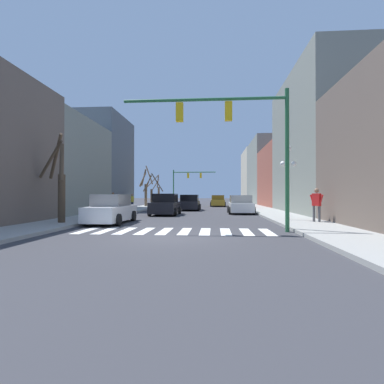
% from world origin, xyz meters
% --- Properties ---
extents(ground_plane, '(240.00, 240.00, 0.00)m').
position_xyz_m(ground_plane, '(0.00, 0.00, 0.00)').
color(ground_plane, '#38383D').
extents(sidewalk_left, '(2.89, 90.00, 0.15)m').
position_xyz_m(sidewalk_left, '(-6.64, 0.00, 0.07)').
color(sidewalk_left, '#9E9E99').
rests_on(sidewalk_left, ground_plane).
extents(sidewalk_right, '(2.89, 90.00, 0.15)m').
position_xyz_m(sidewalk_right, '(6.64, 0.00, 0.07)').
color(sidewalk_right, '#9E9E99').
rests_on(sidewalk_right, ground_plane).
extents(building_row_left, '(6.00, 30.72, 10.10)m').
position_xyz_m(building_row_left, '(-11.09, 10.06, 4.29)').
color(building_row_left, '#66564C').
rests_on(building_row_left, ground_plane).
extents(building_row_right, '(6.00, 66.84, 11.86)m').
position_xyz_m(building_row_right, '(11.09, 29.12, 5.09)').
color(building_row_right, '#66564C').
rests_on(building_row_right, ground_plane).
extents(crosswalk_stripes, '(8.55, 2.60, 0.01)m').
position_xyz_m(crosswalk_stripes, '(0.00, 1.88, 0.00)').
color(crosswalk_stripes, white).
rests_on(crosswalk_stripes, ground_plane).
extents(traffic_signal_near, '(7.39, 0.28, 6.30)m').
position_xyz_m(traffic_signal_near, '(2.79, 2.00, 4.60)').
color(traffic_signal_near, '#236038').
rests_on(traffic_signal_near, ground_plane).
extents(traffic_signal_far, '(6.98, 0.28, 5.69)m').
position_xyz_m(traffic_signal_far, '(-2.85, 37.33, 4.15)').
color(traffic_signal_far, '#236038').
rests_on(traffic_signal_far, ground_plane).
extents(street_lamp_right_corner, '(0.95, 0.36, 4.40)m').
position_xyz_m(street_lamp_right_corner, '(6.12, 6.71, 3.26)').
color(street_lamp_right_corner, '#1E4C2D').
rests_on(street_lamp_right_corner, sidewalk_right).
extents(car_parked_left_near, '(2.15, 4.29, 1.57)m').
position_xyz_m(car_parked_left_near, '(4.00, 14.59, 0.74)').
color(car_parked_left_near, white).
rests_on(car_parked_left_near, ground_plane).
extents(car_driving_away_lane, '(2.17, 4.41, 1.62)m').
position_xyz_m(car_driving_away_lane, '(-0.80, 19.53, 0.76)').
color(car_driving_away_lane, black).
rests_on(car_driving_away_lane, ground_plane).
extents(car_parked_right_near, '(2.20, 4.39, 1.71)m').
position_xyz_m(car_parked_right_near, '(-2.18, 12.43, 0.80)').
color(car_parked_right_near, black).
rests_on(car_parked_right_near, ground_plane).
extents(car_driving_toward_lane, '(2.10, 4.54, 1.55)m').
position_xyz_m(car_driving_toward_lane, '(-4.02, 24.51, 0.73)').
color(car_driving_toward_lane, '#A38423').
rests_on(car_driving_toward_lane, ground_plane).
extents(car_parked_left_mid, '(1.96, 4.66, 1.65)m').
position_xyz_m(car_parked_left_mid, '(-4.09, 5.28, 0.77)').
color(car_parked_left_mid, white).
rests_on(car_parked_left_mid, ground_plane).
extents(car_parked_right_mid, '(2.07, 4.87, 1.55)m').
position_xyz_m(car_parked_right_mid, '(2.22, 30.19, 0.73)').
color(car_parked_right_mid, '#A38423').
rests_on(car_parked_right_mid, ground_plane).
extents(pedestrian_on_left_sidewalk, '(0.47, 0.65, 1.68)m').
position_xyz_m(pedestrian_on_left_sidewalk, '(-6.64, 12.89, 1.15)').
color(pedestrian_on_left_sidewalk, '#7A705B').
rests_on(pedestrian_on_left_sidewalk, sidewalk_left).
extents(pedestrian_on_right_sidewalk, '(0.25, 0.67, 1.55)m').
position_xyz_m(pedestrian_on_right_sidewalk, '(-6.40, 17.80, 1.07)').
color(pedestrian_on_right_sidewalk, '#282D47').
rests_on(pedestrian_on_right_sidewalk, sidewalk_left).
extents(pedestrian_waiting_at_curb, '(0.61, 0.64, 1.83)m').
position_xyz_m(pedestrian_waiting_at_curb, '(7.33, 5.44, 1.23)').
color(pedestrian_waiting_at_curb, '#4C4C51').
rests_on(pedestrian_waiting_at_curb, sidewalk_right).
extents(street_tree_right_far, '(2.12, 2.02, 4.80)m').
position_xyz_m(street_tree_right_far, '(-6.52, 4.08, 2.24)').
color(street_tree_right_far, '#473828').
rests_on(street_tree_right_far, sidewalk_left).
extents(street_tree_left_near, '(2.00, 1.86, 5.24)m').
position_xyz_m(street_tree_left_near, '(-7.10, 26.58, 2.45)').
color(street_tree_left_near, brown).
rests_on(street_tree_left_near, sidewalk_left).
extents(street_tree_right_near, '(2.23, 1.55, 4.51)m').
position_xyz_m(street_tree_right_near, '(-6.79, 33.20, 2.12)').
color(street_tree_right_near, brown).
rests_on(street_tree_right_near, sidewalk_left).
extents(street_tree_right_mid, '(2.86, 1.68, 4.50)m').
position_xyz_m(street_tree_right_mid, '(-7.07, 30.02, 2.08)').
color(street_tree_right_mid, '#473828').
rests_on(street_tree_right_mid, sidewalk_left).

